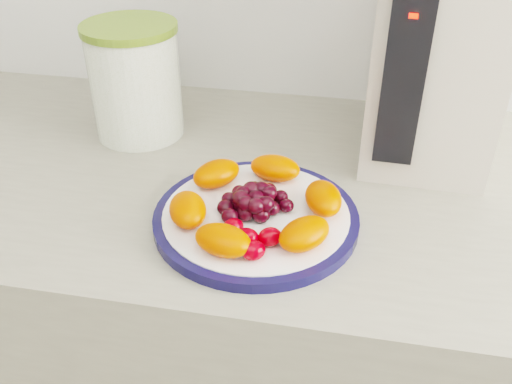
# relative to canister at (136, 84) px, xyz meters

# --- Properties ---
(counter) EXTENTS (3.50, 0.60, 0.90)m
(counter) POSITION_rel_canister_xyz_m (0.22, -0.10, -0.54)
(counter) COLOR gray
(counter) RESTS_ON floor
(cabinet_face) EXTENTS (3.48, 0.58, 0.84)m
(cabinet_face) POSITION_rel_canister_xyz_m (0.22, -0.10, -0.57)
(cabinet_face) COLOR #9B705C
(cabinet_face) RESTS_ON floor
(plate_rim) EXTENTS (0.27, 0.27, 0.01)m
(plate_rim) POSITION_rel_canister_xyz_m (0.24, -0.22, -0.08)
(plate_rim) COLOR #0F103C
(plate_rim) RESTS_ON counter
(plate_face) EXTENTS (0.25, 0.25, 0.02)m
(plate_face) POSITION_rel_canister_xyz_m (0.24, -0.22, -0.08)
(plate_face) COLOR white
(plate_face) RESTS_ON counter
(canister) EXTENTS (0.18, 0.18, 0.18)m
(canister) POSITION_rel_canister_xyz_m (0.00, 0.00, 0.00)
(canister) COLOR #4F6815
(canister) RESTS_ON counter
(canister_lid) EXTENTS (0.18, 0.18, 0.01)m
(canister_lid) POSITION_rel_canister_xyz_m (0.00, 0.00, 0.09)
(canister_lid) COLOR olive
(canister_lid) RESTS_ON canister
(appliance_body) EXTENTS (0.19, 0.26, 0.32)m
(appliance_body) POSITION_rel_canister_xyz_m (0.47, 0.04, 0.07)
(appliance_body) COLOR beige
(appliance_body) RESTS_ON counter
(appliance_panel) EXTENTS (0.06, 0.02, 0.24)m
(appliance_panel) POSITION_rel_canister_xyz_m (0.42, -0.09, 0.08)
(appliance_panel) COLOR black
(appliance_panel) RESTS_ON appliance_body
(appliance_led) EXTENTS (0.01, 0.01, 0.01)m
(appliance_led) POSITION_rel_canister_xyz_m (0.42, -0.10, 0.17)
(appliance_led) COLOR #FF0C05
(appliance_led) RESTS_ON appliance_panel
(fruit_plate) EXTENTS (0.24, 0.24, 0.04)m
(fruit_plate) POSITION_rel_canister_xyz_m (0.24, -0.22, -0.05)
(fruit_plate) COLOR #FF3800
(fruit_plate) RESTS_ON plate_face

